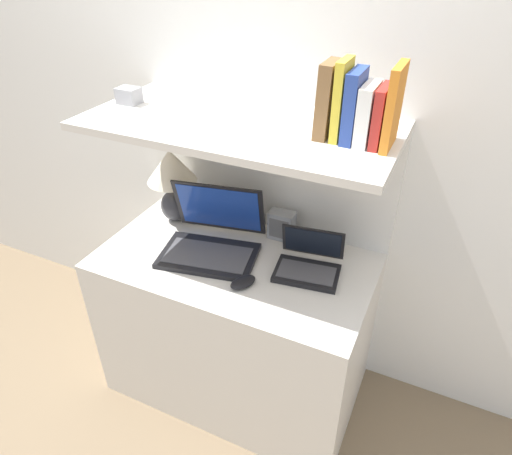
{
  "coord_description": "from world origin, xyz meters",
  "views": [
    {
      "loc": [
        0.71,
        -1.0,
        1.89
      ],
      "look_at": [
        0.1,
        0.3,
        0.95
      ],
      "focal_mm": 32.0,
      "sensor_mm": 36.0,
      "label": 1
    }
  ],
  "objects_px": {
    "book_orange": "(394,107)",
    "book_blue": "(354,106)",
    "table_lamp": "(172,176)",
    "book_red": "(381,116)",
    "book_brown": "(328,100)",
    "book_yellow": "(342,100)",
    "router_box": "(282,225)",
    "laptop_small": "(309,263)",
    "shelf_gadget": "(129,96)",
    "book_white": "(367,114)",
    "computer_mouse": "(243,282)",
    "laptop_large": "(212,239)"
  },
  "relations": [
    {
      "from": "book_blue",
      "to": "table_lamp",
      "type": "bearing_deg",
      "value": 172.79
    },
    {
      "from": "table_lamp",
      "to": "book_orange",
      "type": "relative_size",
      "value": 1.4
    },
    {
      "from": "book_orange",
      "to": "shelf_gadget",
      "type": "distance_m",
      "value": 1.0
    },
    {
      "from": "router_box",
      "to": "book_blue",
      "type": "height_order",
      "value": "book_blue"
    },
    {
      "from": "laptop_small",
      "to": "book_blue",
      "type": "bearing_deg",
      "value": 2.87
    },
    {
      "from": "book_yellow",
      "to": "laptop_small",
      "type": "bearing_deg",
      "value": -175.27
    },
    {
      "from": "book_red",
      "to": "book_blue",
      "type": "xyz_separation_m",
      "value": [
        -0.09,
        0.0,
        0.02
      ]
    },
    {
      "from": "book_red",
      "to": "router_box",
      "type": "bearing_deg",
      "value": 156.11
    },
    {
      "from": "book_brown",
      "to": "laptop_small",
      "type": "bearing_deg",
      "value": -163.59
    },
    {
      "from": "table_lamp",
      "to": "laptop_large",
      "type": "xyz_separation_m",
      "value": [
        0.27,
        -0.14,
        -0.16
      ]
    },
    {
      "from": "laptop_small",
      "to": "book_blue",
      "type": "height_order",
      "value": "book_blue"
    },
    {
      "from": "book_red",
      "to": "book_brown",
      "type": "bearing_deg",
      "value": 180.0
    },
    {
      "from": "table_lamp",
      "to": "book_orange",
      "type": "xyz_separation_m",
      "value": [
        0.91,
        -0.1,
        0.47
      ]
    },
    {
      "from": "computer_mouse",
      "to": "router_box",
      "type": "distance_m",
      "value": 0.36
    },
    {
      "from": "laptop_small",
      "to": "book_orange",
      "type": "xyz_separation_m",
      "value": [
        0.22,
        0.01,
        0.65
      ]
    },
    {
      "from": "book_white",
      "to": "book_blue",
      "type": "xyz_separation_m",
      "value": [
        -0.04,
        0.0,
        0.02
      ]
    },
    {
      "from": "shelf_gadget",
      "to": "book_brown",
      "type": "bearing_deg",
      "value": 0.0
    },
    {
      "from": "book_orange",
      "to": "book_blue",
      "type": "xyz_separation_m",
      "value": [
        -0.12,
        0.0,
        -0.01
      ]
    },
    {
      "from": "laptop_large",
      "to": "router_box",
      "type": "xyz_separation_m",
      "value": [
        0.23,
        0.21,
        0.01
      ]
    },
    {
      "from": "book_white",
      "to": "shelf_gadget",
      "type": "bearing_deg",
      "value": 180.0
    },
    {
      "from": "table_lamp",
      "to": "laptop_small",
      "type": "relative_size",
      "value": 1.26
    },
    {
      "from": "laptop_small",
      "to": "shelf_gadget",
      "type": "height_order",
      "value": "shelf_gadget"
    },
    {
      "from": "shelf_gadget",
      "to": "book_orange",
      "type": "bearing_deg",
      "value": 0.0
    },
    {
      "from": "computer_mouse",
      "to": "book_blue",
      "type": "height_order",
      "value": "book_blue"
    },
    {
      "from": "laptop_large",
      "to": "book_red",
      "type": "height_order",
      "value": "book_red"
    },
    {
      "from": "table_lamp",
      "to": "router_box",
      "type": "relative_size",
      "value": 2.74
    },
    {
      "from": "laptop_small",
      "to": "book_blue",
      "type": "xyz_separation_m",
      "value": [
        0.1,
        0.01,
        0.64
      ]
    },
    {
      "from": "router_box",
      "to": "book_yellow",
      "type": "height_order",
      "value": "book_yellow"
    },
    {
      "from": "laptop_small",
      "to": "shelf_gadget",
      "type": "distance_m",
      "value": 0.95
    },
    {
      "from": "book_white",
      "to": "book_brown",
      "type": "relative_size",
      "value": 0.77
    },
    {
      "from": "table_lamp",
      "to": "router_box",
      "type": "xyz_separation_m",
      "value": [
        0.5,
        0.07,
        -0.16
      ]
    },
    {
      "from": "book_brown",
      "to": "book_red",
      "type": "bearing_deg",
      "value": 0.0
    },
    {
      "from": "book_yellow",
      "to": "book_brown",
      "type": "relative_size",
      "value": 1.04
    },
    {
      "from": "laptop_small",
      "to": "computer_mouse",
      "type": "bearing_deg",
      "value": -135.55
    },
    {
      "from": "computer_mouse",
      "to": "book_red",
      "type": "height_order",
      "value": "book_red"
    },
    {
      "from": "computer_mouse",
      "to": "book_red",
      "type": "distance_m",
      "value": 0.77
    },
    {
      "from": "book_brown",
      "to": "book_yellow",
      "type": "bearing_deg",
      "value": 0.0
    },
    {
      "from": "book_white",
      "to": "computer_mouse",
      "type": "bearing_deg",
      "value": -150.16
    },
    {
      "from": "book_red",
      "to": "book_blue",
      "type": "height_order",
      "value": "book_blue"
    },
    {
      "from": "table_lamp",
      "to": "book_blue",
      "type": "height_order",
      "value": "book_blue"
    },
    {
      "from": "book_orange",
      "to": "book_blue",
      "type": "bearing_deg",
      "value": 180.0
    },
    {
      "from": "book_orange",
      "to": "book_brown",
      "type": "bearing_deg",
      "value": 180.0
    },
    {
      "from": "book_yellow",
      "to": "book_brown",
      "type": "distance_m",
      "value": 0.05
    },
    {
      "from": "laptop_small",
      "to": "book_red",
      "type": "xyz_separation_m",
      "value": [
        0.19,
        0.01,
        0.62
      ]
    },
    {
      "from": "shelf_gadget",
      "to": "book_blue",
      "type": "bearing_deg",
      "value": 0.0
    },
    {
      "from": "computer_mouse",
      "to": "book_blue",
      "type": "xyz_separation_m",
      "value": [
        0.3,
        0.2,
        0.66
      ]
    },
    {
      "from": "table_lamp",
      "to": "book_brown",
      "type": "relative_size",
      "value": 1.46
    },
    {
      "from": "router_box",
      "to": "book_brown",
      "type": "distance_m",
      "value": 0.67
    },
    {
      "from": "computer_mouse",
      "to": "router_box",
      "type": "bearing_deg",
      "value": 88.57
    },
    {
      "from": "book_orange",
      "to": "router_box",
      "type": "bearing_deg",
      "value": 157.9
    }
  ]
}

